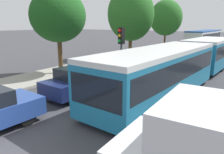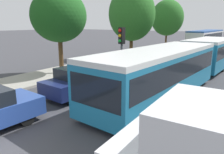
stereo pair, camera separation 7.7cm
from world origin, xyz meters
name	(u,v)px [view 2 (the right image)]	position (x,y,z in m)	size (l,w,h in m)	color
kerb_strip_left	(123,57)	(-6.39, 17.83, 0.07)	(3.20, 45.66, 0.14)	#9E998E
articulated_bus	(186,61)	(2.07, 11.11, 1.41)	(3.63, 16.55, 2.44)	teal
city_bus_rear	(206,37)	(-1.82, 35.66, 1.44)	(3.30, 11.73, 2.50)	silver
queued_car_navy	(82,80)	(-1.76, 6.03, 0.74)	(2.06, 4.31, 1.46)	navy
queued_car_black	(137,63)	(-1.78, 12.18, 0.69)	(1.93, 4.04, 1.37)	black
queued_car_green	(163,54)	(-1.94, 17.78, 0.70)	(1.94, 4.06, 1.38)	#236638
queued_car_tan	(184,49)	(-1.71, 23.79, 0.70)	(1.95, 4.07, 1.38)	tan
traffic_light	(121,44)	(-0.69, 8.16, 2.50)	(0.37, 0.39, 3.40)	#56595E
tree_left_mid	(59,16)	(-6.01, 8.60, 4.09)	(3.80, 3.80, 5.90)	#51381E
tree_left_far	(131,15)	(-5.88, 18.45, 4.39)	(4.84, 4.84, 7.30)	#51381E
tree_left_distant	(167,19)	(-5.43, 27.56, 4.20)	(4.37, 4.37, 6.72)	#51381E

